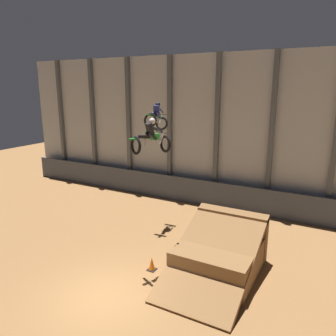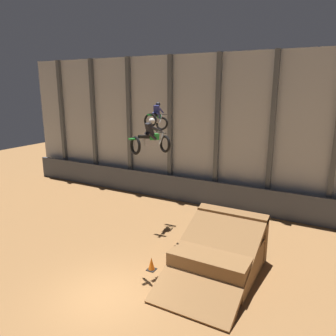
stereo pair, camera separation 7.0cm
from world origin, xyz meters
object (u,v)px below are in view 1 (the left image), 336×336
rider_bike_left_air (156,118)px  traffic_cone_arena_edge (152,264)px  rider_bike_right_air (151,139)px  traffic_cone_near_ramp (233,234)px  dirt_ramp (220,253)px

rider_bike_left_air → traffic_cone_arena_edge: size_ratio=3.02×
rider_bike_right_air → traffic_cone_arena_edge: rider_bike_right_air is taller
rider_bike_left_air → traffic_cone_arena_edge: (2.36, -4.47, -5.73)m
rider_bike_left_air → traffic_cone_near_ramp: size_ratio=3.02×
traffic_cone_near_ramp → dirt_ramp: bearing=-82.4°
rider_bike_right_air → dirt_ramp: bearing=46.9°
rider_bike_left_air → traffic_cone_near_ramp: bearing=-3.3°
dirt_ramp → rider_bike_left_air: bearing=148.3°
rider_bike_left_air → traffic_cone_near_ramp: (4.49, 0.05, -5.73)m
dirt_ramp → rider_bike_left_air: 7.78m
dirt_ramp → rider_bike_right_air: 5.63m
traffic_cone_arena_edge → rider_bike_left_air: bearing=117.9°
rider_bike_left_air → traffic_cone_near_ramp: rider_bike_left_air is taller
dirt_ramp → traffic_cone_arena_edge: size_ratio=8.91×
traffic_cone_near_ramp → rider_bike_right_air: bearing=-119.6°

